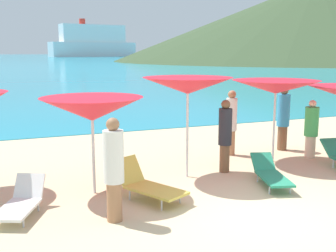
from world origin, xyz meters
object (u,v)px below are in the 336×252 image
Objects in this scene: umbrella_1 at (92,109)px; cruise_ship at (93,43)px; beachgoer_1 at (311,128)px; beachgoer_3 at (114,167)px; beachgoer_4 at (225,134)px; umbrella_2 at (188,86)px; umbrella_3 at (276,87)px; lounge_chair_3 at (147,184)px; lounge_chair_2 at (21,202)px; beachgoer_0 at (283,117)px; beachgoer_2 at (231,121)px; lounge_chair_0 at (271,173)px.

umbrella_1 is 234.42m from cruise_ship.
beachgoer_3 is at bearing 61.24° from beachgoer_1.
umbrella_2 is at bearing -76.48° from beachgoer_4.
umbrella_3 is 1.50× the size of lounge_chair_3.
cruise_ship reaches higher than lounge_chair_2.
umbrella_1 is at bearing -171.45° from umbrella_2.
umbrella_3 is at bearing 8.64° from umbrella_2.
beachgoer_3 is 1.02× the size of beachgoer_4.
umbrella_1 reaches higher than beachgoer_0.
beachgoer_1 is 0.87× the size of beachgoer_2.
beachgoer_2 is 1.01× the size of beachgoer_3.
umbrella_1 reaches higher than lounge_chair_0.
beachgoer_0 is at bearing -42.04° from beachgoer_1.
lounge_chair_0 is at bearing -112.88° from cruise_ship.
lounge_chair_3 is at bearing -140.77° from umbrella_2.
beachgoer_1 is at bearing -10.48° from lounge_chair_3.
umbrella_3 is at bearing 8.60° from umbrella_1.
beachgoer_1 is 0.91× the size of beachgoer_4.
lounge_chair_3 is 4.40m from beachgoer_2.
lounge_chair_2 is 6.44m from beachgoer_2.
lounge_chair_3 is 0.87× the size of beachgoer_0.
umbrella_1 reaches higher than beachgoer_3.
umbrella_3 reaches higher than beachgoer_3.
lounge_chair_3 is 0.92× the size of beachgoer_4.
lounge_chair_0 is 3.88m from beachgoer_3.
beachgoer_0 is (6.12, 1.81, -0.77)m from umbrella_1.
lounge_chair_2 is 2.41m from lounge_chair_3.
beachgoer_4 is (-2.80, -1.44, -0.06)m from beachgoer_0.
beachgoer_4 is (-0.44, 1.30, 0.69)m from lounge_chair_0.
beachgoer_0 is 3.15m from beachgoer_4.
lounge_chair_0 is 1.03× the size of lounge_chair_3.
beachgoer_1 is at bearing -68.86° from beachgoer_2.
lounge_chair_0 is at bearing -29.03° from lounge_chair_3.
lounge_chair_2 is at bearing 51.29° from beachgoer_1.
beachgoer_2 is (-0.68, 1.07, -1.01)m from umbrella_3.
lounge_chair_3 is (2.41, -0.08, 0.07)m from lounge_chair_2.
beachgoer_3 is (-5.03, -2.38, -1.04)m from umbrella_3.
umbrella_1 is at bearing 47.35° from beachgoer_1.
beachgoer_1 is 2.96m from beachgoer_4.
umbrella_1 reaches higher than beachgoer_2.
lounge_chair_2 is (-5.26, 0.21, -0.01)m from lounge_chair_0.
beachgoer_3 is (-6.26, -2.34, 0.13)m from beachgoer_1.
beachgoer_3 reaches higher than lounge_chair_0.
beachgoer_3 is at bearing -89.90° from umbrella_1.
beachgoer_2 is at bearing 10.52° from beachgoer_1.
lounge_chair_0 is 2.92m from beachgoer_2.
cruise_ship is at bearing 37.37° from beachgoer_3.
beachgoer_1 reaches higher than lounge_chair_0.
umbrella_2 reaches higher than beachgoer_4.
lounge_chair_0 is at bearing 22.04° from lounge_chair_2.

